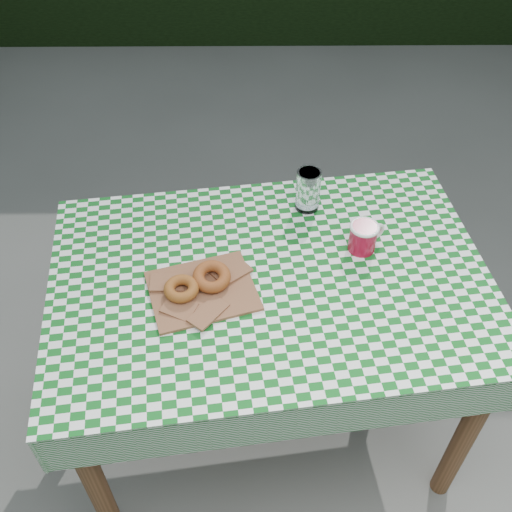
{
  "coord_description": "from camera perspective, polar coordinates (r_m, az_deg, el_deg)",
  "views": [
    {
      "loc": [
        -0.01,
        -1.1,
        1.96
      ],
      "look_at": [
        0.0,
        0.04,
        0.79
      ],
      "focal_mm": 41.76,
      "sensor_mm": 36.0,
      "label": 1
    }
  ],
  "objects": [
    {
      "name": "bagel_front",
      "position": [
        1.57,
        -7.16,
        -3.13
      ],
      "size": [
        0.11,
        0.11,
        0.03
      ],
      "primitive_type": "torus",
      "rotation": [
        0.0,
        0.0,
        0.25
      ],
      "color": "brown",
      "rests_on": "paper_bag"
    },
    {
      "name": "ground",
      "position": [
        2.25,
        -0.1,
        -14.77
      ],
      "size": [
        60.0,
        60.0,
        0.0
      ],
      "primitive_type": "plane",
      "color": "#52534D",
      "rests_on": "ground"
    },
    {
      "name": "drinking_glass",
      "position": [
        1.79,
        5.0,
        6.33
      ],
      "size": [
        0.09,
        0.09,
        0.13
      ],
      "primitive_type": "cylinder",
      "rotation": [
        0.0,
        0.0,
        0.21
      ],
      "color": "white",
      "rests_on": "tablecloth"
    },
    {
      "name": "table",
      "position": [
        1.92,
        1.2,
        -9.66
      ],
      "size": [
        1.27,
        0.93,
        0.75
      ],
      "primitive_type": "cube",
      "rotation": [
        0.0,
        0.0,
        0.13
      ],
      "color": "brown",
      "rests_on": "ground"
    },
    {
      "name": "coffee_mug",
      "position": [
        1.69,
        10.2,
        1.76
      ],
      "size": [
        0.21,
        0.21,
        0.09
      ],
      "primitive_type": null,
      "rotation": [
        0.0,
        0.0,
        0.53
      ],
      "color": "maroon",
      "rests_on": "tablecloth"
    },
    {
      "name": "bagel_back",
      "position": [
        1.59,
        -4.27,
        -1.99
      ],
      "size": [
        0.12,
        0.12,
        0.03
      ],
      "primitive_type": "torus",
      "rotation": [
        0.0,
        0.0,
        0.23
      ],
      "color": "brown",
      "rests_on": "paper_bag"
    },
    {
      "name": "paper_bag",
      "position": [
        1.59,
        -5.16,
        -3.27
      ],
      "size": [
        0.33,
        0.29,
        0.01
      ],
      "primitive_type": "cube",
      "rotation": [
        0.0,
        0.0,
        0.3
      ],
      "color": "brown",
      "rests_on": "tablecloth"
    },
    {
      "name": "tablecloth",
      "position": [
        1.63,
        1.4,
        -2.09
      ],
      "size": [
        1.3,
        0.96,
        0.01
      ],
      "primitive_type": "cube",
      "rotation": [
        0.0,
        0.0,
        0.13
      ],
      "color": "#0E591A",
      "rests_on": "table"
    }
  ]
}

